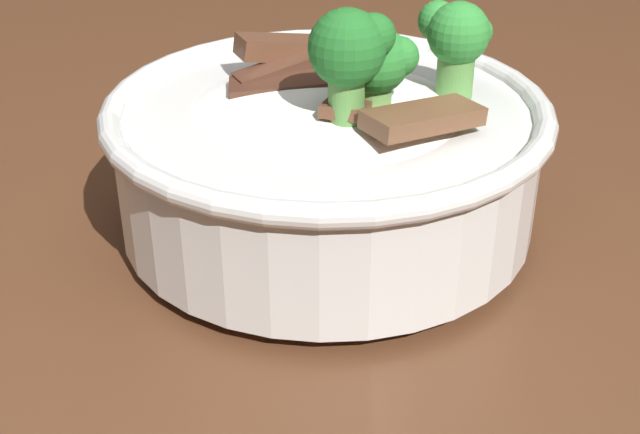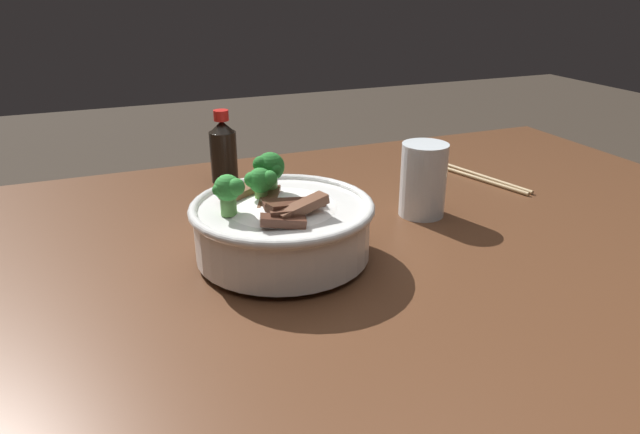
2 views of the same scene
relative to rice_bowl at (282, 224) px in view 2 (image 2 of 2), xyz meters
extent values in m
cube|color=#56331E|center=(-0.09, 0.03, -0.08)|extent=(1.37, 0.95, 0.06)
cube|color=#56331E|center=(-0.71, -0.38, -0.48)|extent=(0.07, 0.07, 0.74)
cylinder|color=white|center=(0.00, 0.00, -0.05)|extent=(0.11, 0.11, 0.01)
cylinder|color=white|center=(0.00, 0.00, -0.01)|extent=(0.22, 0.22, 0.07)
torus|color=white|center=(0.00, 0.00, 0.02)|extent=(0.23, 0.23, 0.01)
ellipsoid|color=white|center=(0.00, 0.00, 0.00)|extent=(0.19, 0.19, 0.07)
cube|color=brown|center=(0.01, -0.01, 0.03)|extent=(0.05, 0.07, 0.01)
cube|color=brown|center=(-0.01, 0.05, 0.04)|extent=(0.07, 0.04, 0.02)
cube|color=#4C2B1E|center=(-0.01, 0.01, 0.03)|extent=(0.08, 0.03, 0.01)
cube|color=#563323|center=(0.01, 0.03, 0.03)|extent=(0.04, 0.07, 0.02)
cube|color=brown|center=(0.04, -0.04, 0.03)|extent=(0.06, 0.05, 0.01)
cube|color=#563323|center=(-0.01, 0.03, 0.04)|extent=(0.08, 0.04, 0.02)
cube|color=#4C2B1E|center=(0.02, 0.06, 0.03)|extent=(0.06, 0.03, 0.02)
cylinder|color=#5B9947|center=(0.00, -0.03, 0.04)|extent=(0.02, 0.02, 0.03)
sphere|color=#237028|center=(0.00, -0.03, 0.07)|extent=(0.04, 0.04, 0.04)
sphere|color=#237028|center=(0.02, -0.03, 0.07)|extent=(0.02, 0.02, 0.02)
sphere|color=#237028|center=(0.00, -0.02, 0.07)|extent=(0.02, 0.02, 0.02)
cylinder|color=#7AB256|center=(0.02, -0.02, 0.03)|extent=(0.02, 0.02, 0.02)
sphere|color=#2D8433|center=(0.02, -0.02, 0.06)|extent=(0.03, 0.03, 0.03)
sphere|color=#2D8433|center=(0.03, -0.02, 0.06)|extent=(0.02, 0.02, 0.02)
sphere|color=#2D8433|center=(0.01, -0.01, 0.06)|extent=(0.02, 0.02, 0.02)
cylinder|color=#5B9947|center=(0.07, 0.00, 0.04)|extent=(0.02, 0.02, 0.02)
sphere|color=green|center=(0.07, 0.00, 0.06)|extent=(0.03, 0.03, 0.03)
sphere|color=green|center=(0.08, 0.00, 0.06)|extent=(0.02, 0.02, 0.02)
sphere|color=green|center=(0.06, 0.01, 0.06)|extent=(0.02, 0.02, 0.02)
cylinder|color=white|center=(-0.25, -0.06, -0.05)|extent=(0.07, 0.07, 0.00)
cylinder|color=white|center=(-0.25, -0.06, 0.01)|extent=(0.07, 0.07, 0.11)
cylinder|color=silver|center=(-0.25, -0.06, -0.02)|extent=(0.06, 0.06, 0.06)
cylinder|color=tan|center=(-0.44, -0.18, -0.05)|extent=(0.06, 0.22, 0.01)
cylinder|color=tan|center=(-0.42, -0.17, -0.05)|extent=(0.07, 0.22, 0.01)
cylinder|color=black|center=(0.00, -0.33, 0.00)|extent=(0.05, 0.05, 0.09)
cone|color=black|center=(0.00, -0.33, 0.05)|extent=(0.04, 0.04, 0.02)
cylinder|color=red|center=(0.00, -0.33, 0.07)|extent=(0.03, 0.03, 0.02)
camera|label=1|loc=(-0.07, -0.41, 0.20)|focal=48.17mm
camera|label=2|loc=(0.21, 0.65, 0.29)|focal=32.73mm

